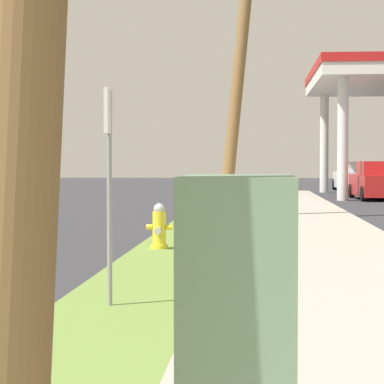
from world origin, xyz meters
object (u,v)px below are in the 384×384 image
utility_pole_midground (241,51)px  car_red_by_far_pump (379,182)px  street_sign_post (109,151)px  fire_hydrant_third (199,205)px  fire_hydrant_second (159,229)px  utility_cabinet (238,356)px  car_white_by_near_pump (354,177)px

utility_pole_midground → car_red_by_far_pump: 13.93m
utility_pole_midground → street_sign_post: bearing=-94.2°
fire_hydrant_third → street_sign_post: 12.95m
fire_hydrant_second → utility_cabinet: (1.51, -9.95, 0.31)m
fire_hydrant_second → street_sign_post: (0.15, -5.30, 1.19)m
utility_cabinet → car_white_by_near_pump: size_ratio=0.30×
fire_hydrant_third → utility_cabinet: (1.39, -17.55, 0.31)m
utility_pole_midground → street_sign_post: utility_pole_midground is taller
utility_pole_midground → car_white_by_near_pump: 23.76m
fire_hydrant_third → car_white_by_near_pump: size_ratio=0.17×
fire_hydrant_second → utility_pole_midground: bearing=82.2°
car_white_by_near_pump → car_red_by_far_pump: (-0.22, -10.50, 0.00)m
street_sign_post → fire_hydrant_second: bearing=91.6°
utility_pole_midground → fire_hydrant_third: bearing=-141.1°
utility_cabinet → car_red_by_far_pump: (5.06, 30.65, -0.03)m
car_red_by_far_pump → street_sign_post: bearing=-103.9°
fire_hydrant_second → car_white_by_near_pump: car_white_by_near_pump is taller
utility_cabinet → fire_hydrant_second: bearing=98.6°
street_sign_post → car_red_by_far_pump: (6.42, 26.00, -0.91)m
utility_pole_midground → street_sign_post: size_ratio=4.01×
street_sign_post → car_red_by_far_pump: 26.80m
utility_cabinet → street_sign_post: (-1.36, 4.65, 0.88)m
car_white_by_near_pump → utility_pole_midground: bearing=-103.9°
fire_hydrant_second → utility_cabinet: bearing=-81.4°
fire_hydrant_third → utility_cabinet: size_ratio=0.55×
car_white_by_near_pump → street_sign_post: bearing=-100.3°
fire_hydrant_second → car_white_by_near_pump: 31.93m
fire_hydrant_second → car_red_by_far_pump: car_red_by_far_pump is taller
fire_hydrant_second → car_red_by_far_pump: 21.72m
fire_hydrant_second → fire_hydrant_third: 7.59m
fire_hydrant_second → fire_hydrant_third: bearing=89.1°
utility_cabinet → car_white_by_near_pump: 41.49m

